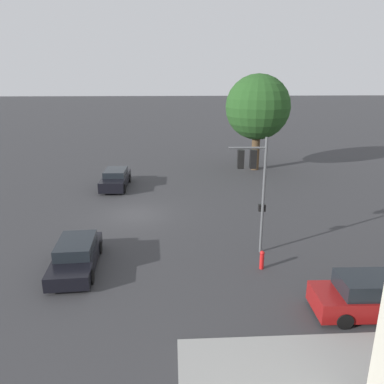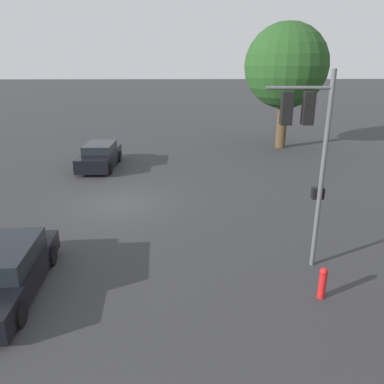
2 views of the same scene
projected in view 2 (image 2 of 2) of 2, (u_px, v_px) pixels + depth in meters
name	position (u px, v px, depth m)	size (l,w,h in m)	color
ground_plane	(120.00, 203.00, 17.17)	(300.00, 300.00, 0.00)	#333335
street_tree	(286.00, 66.00, 26.80)	(5.99, 5.99, 8.93)	#4C3823
traffic_signal	(307.00, 137.00, 10.62)	(0.55, 1.98, 5.94)	#515456
crossing_car_0	(100.00, 156.00, 22.99)	(4.82, 2.08, 1.45)	black
crossing_car_1	(4.00, 271.00, 10.31)	(4.84, 2.16, 1.34)	black
fire_hydrant	(323.00, 282.00, 10.08)	(0.22, 0.22, 0.92)	red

